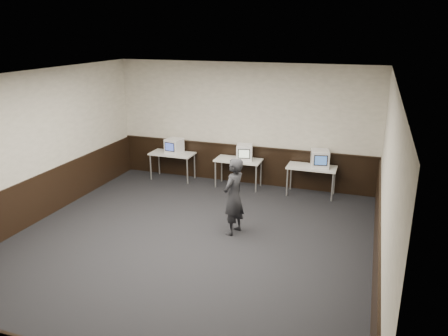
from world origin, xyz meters
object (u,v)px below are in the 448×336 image
(desk_left, at_px, (172,155))
(emac_center, at_px, (245,152))
(desk_center, at_px, (238,162))
(emac_left, at_px, (174,146))
(desk_right, at_px, (312,169))
(person, at_px, (234,196))
(emac_right, at_px, (320,159))

(desk_left, bearing_deg, emac_center, 0.30)
(desk_center, distance_m, emac_left, 1.86)
(desk_left, height_order, emac_left, emac_left)
(desk_center, bearing_deg, emac_center, 3.87)
(desk_right, bearing_deg, emac_left, 179.82)
(person, bearing_deg, desk_left, -121.12)
(desk_right, bearing_deg, emac_right, 6.88)
(desk_right, relative_size, person, 0.75)
(desk_center, bearing_deg, person, -74.79)
(desk_left, distance_m, desk_center, 1.90)
(desk_center, height_order, emac_left, emac_left)
(emac_right, xyz_separation_m, person, (-1.36, -2.68, -0.17))
(emac_center, xyz_separation_m, emac_right, (1.92, 0.01, 0.01))
(emac_center, distance_m, emac_right, 1.92)
(desk_center, relative_size, desk_right, 1.00)
(emac_right, bearing_deg, person, -128.55)
(emac_center, bearing_deg, emac_left, 167.40)
(emac_left, height_order, emac_right, emac_right)
(desk_center, height_order, desk_right, same)
(emac_left, bearing_deg, emac_center, 9.26)
(desk_center, height_order, emac_center, emac_center)
(desk_left, xyz_separation_m, emac_center, (2.06, 0.01, 0.27))
(desk_right, distance_m, emac_right, 0.34)
(emac_left, distance_m, person, 3.71)
(desk_right, xyz_separation_m, emac_right, (0.18, 0.02, 0.29))
(desk_right, distance_m, person, 2.91)
(emac_left, xyz_separation_m, emac_center, (2.00, -0.00, 0.00))
(emac_center, height_order, person, person)
(desk_right, height_order, person, person)
(emac_center, bearing_deg, person, -90.70)
(desk_left, height_order, emac_right, emac_right)
(emac_left, bearing_deg, emac_right, 9.43)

